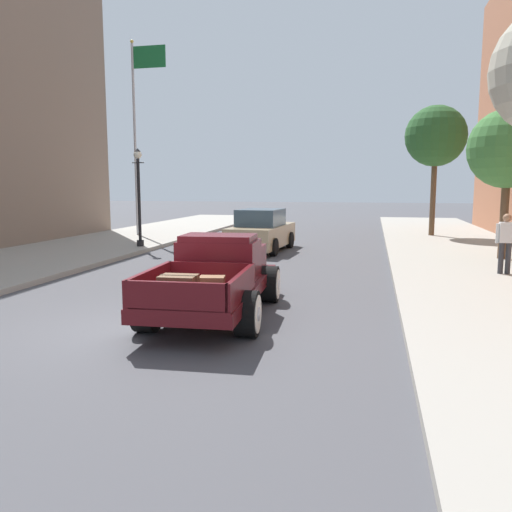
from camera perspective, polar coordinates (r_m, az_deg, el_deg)
The scene contains 8 objects.
ground_plane at distance 9.66m, azimuth -11.79°, elevation -7.71°, with size 140.00×140.00×0.00m, color #47474C.
hotrod_truck_maroon at distance 10.41m, azimuth -4.21°, elevation -2.18°, with size 2.36×5.01×1.58m.
car_background_tan at distance 20.08m, azimuth 0.62°, elevation 2.72°, with size 2.10×4.41×1.65m.
pedestrian_sidewalk_right at distance 15.57m, azimuth 25.97°, elevation 1.61°, with size 0.53×0.22×1.65m.
street_lamp_far at distance 20.91m, azimuth -12.88°, elevation 7.17°, with size 0.50×0.32×3.85m.
flagpole at distance 25.90m, azimuth -12.89°, elevation 14.78°, with size 1.74×0.16×9.16m.
street_tree_second at distance 18.78m, azimuth 26.21°, elevation 10.60°, with size 2.57×2.57×4.88m.
street_tree_third at distance 26.45m, azimuth 19.33°, elevation 12.39°, with size 2.87×2.87×6.17m.
Camera 1 is at (3.93, -8.45, 2.57)m, focal length 36.04 mm.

